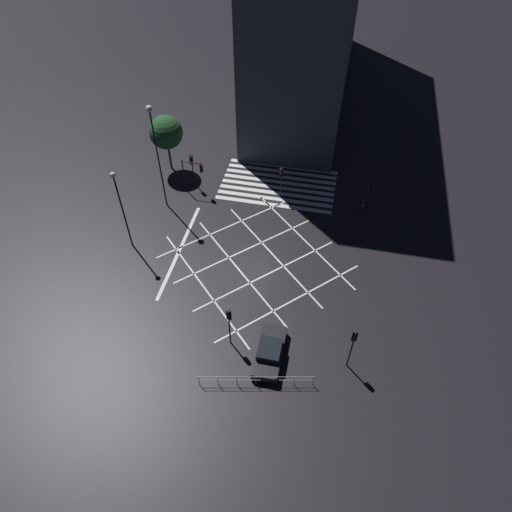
{
  "coord_description": "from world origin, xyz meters",
  "views": [
    {
      "loc": [
        -5.44,
        25.58,
        28.72
      ],
      "look_at": [
        0.0,
        0.0,
        0.73
      ],
      "focal_mm": 32.0,
      "sensor_mm": 36.0,
      "label": 1
    }
  ],
  "objects": [
    {
      "name": "ground_plane",
      "position": [
        0.0,
        0.0,
        0.0
      ],
      "size": [
        200.0,
        200.0,
        0.0
      ],
      "primitive_type": "plane",
      "color": "black"
    },
    {
      "name": "road_markings",
      "position": [
        0.36,
        -7.61,
        0.0
      ],
      "size": [
        17.1,
        22.74,
        0.01
      ],
      "color": "silver",
      "rests_on": "ground_plane"
    },
    {
      "name": "traffic_light_nw_cross",
      "position": [
        -8.3,
        8.23,
        2.9
      ],
      "size": [
        0.36,
        0.39,
        4.06
      ],
      "rotation": [
        0.0,
        0.0,
        -1.57
      ],
      "color": "black",
      "rests_on": "ground_plane"
    },
    {
      "name": "traffic_light_sw_main",
      "position": [
        -8.81,
        -8.81,
        2.44
      ],
      "size": [
        0.39,
        0.36,
        3.4
      ],
      "color": "black",
      "rests_on": "ground_plane"
    },
    {
      "name": "traffic_light_se_cross",
      "position": [
        8.31,
        -9.02,
        2.5
      ],
      "size": [
        0.36,
        0.39,
        3.5
      ],
      "rotation": [
        0.0,
        0.0,
        1.57
      ],
      "color": "black",
      "rests_on": "ground_plane"
    },
    {
      "name": "traffic_light_sw_cross",
      "position": [
        -8.23,
        -6.95,
        2.7
      ],
      "size": [
        0.36,
        2.47,
        3.67
      ],
      "rotation": [
        0.0,
        0.0,
        1.57
      ],
      "color": "black",
      "rests_on": "ground_plane"
    },
    {
      "name": "traffic_light_median_north",
      "position": [
        0.15,
        8.13,
        2.72
      ],
      "size": [
        0.36,
        0.39,
        3.8
      ],
      "rotation": [
        0.0,
        0.0,
        -1.57
      ],
      "color": "black",
      "rests_on": "ground_plane"
    },
    {
      "name": "traffic_light_se_main",
      "position": [
        7.77,
        -8.08,
        2.58
      ],
      "size": [
        2.13,
        0.36,
        3.53
      ],
      "rotation": [
        0.0,
        0.0,
        3.14
      ],
      "color": "black",
      "rests_on": "ground_plane"
    },
    {
      "name": "traffic_light_median_south",
      "position": [
        -0.51,
        -8.84,
        2.52
      ],
      "size": [
        0.36,
        0.39,
        3.51
      ],
      "rotation": [
        0.0,
        0.0,
        1.57
      ],
      "color": "black",
      "rests_on": "ground_plane"
    },
    {
      "name": "street_lamp_east",
      "position": [
        11.07,
        0.33,
        5.17
      ],
      "size": [
        0.44,
        0.44,
        7.87
      ],
      "color": "black",
      "rests_on": "ground_plane"
    },
    {
      "name": "street_lamp_west",
      "position": [
        9.94,
        -5.48,
        7.39
      ],
      "size": [
        0.56,
        0.56,
        10.38
      ],
      "color": "black",
      "rests_on": "ground_plane"
    },
    {
      "name": "street_tree_near",
      "position": [
        11.46,
        -11.22,
        4.26
      ],
      "size": [
        3.33,
        3.33,
        5.93
      ],
      "color": "brown",
      "rests_on": "ground_plane"
    },
    {
      "name": "waiting_car",
      "position": [
        -2.85,
        8.76,
        0.63
      ],
      "size": [
        1.81,
        4.37,
        1.34
      ],
      "rotation": [
        0.0,
        0.0,
        -1.57
      ],
      "color": "black",
      "rests_on": "ground_plane"
    },
    {
      "name": "pedestrian_railing",
      "position": [
        -2.36,
        11.07,
        0.67
      ],
      "size": [
        7.59,
        1.66,
        1.05
      ],
      "rotation": [
        0.0,
        0.0,
        -2.93
      ],
      "color": "#B7B7BC",
      "rests_on": "ground_plane"
    }
  ]
}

